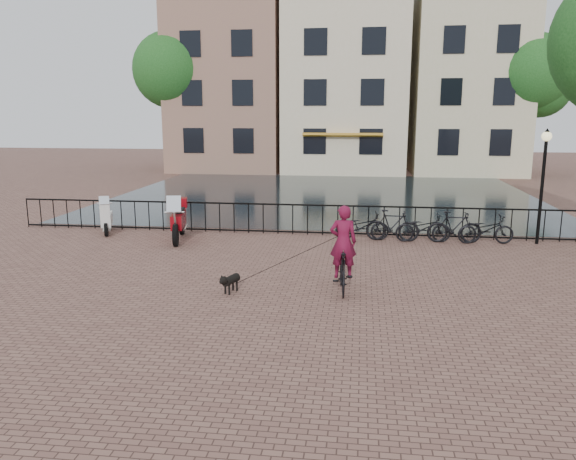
# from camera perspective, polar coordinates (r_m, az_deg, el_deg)

# --- Properties ---
(ground) EXTENTS (100.00, 100.00, 0.00)m
(ground) POSITION_cam_1_polar(r_m,az_deg,el_deg) (11.13, -2.04, -9.24)
(ground) COLOR brown
(ground) RESTS_ON ground
(canal_water) EXTENTS (20.00, 20.00, 0.00)m
(canal_water) POSITION_cam_1_polar(r_m,az_deg,el_deg) (27.88, 3.85, 3.60)
(canal_water) COLOR black
(canal_water) RESTS_ON ground
(railing) EXTENTS (20.00, 0.05, 1.02)m
(railing) POSITION_cam_1_polar(r_m,az_deg,el_deg) (18.65, 2.01, 1.05)
(railing) COLOR black
(railing) RESTS_ON ground
(canal_house_left) EXTENTS (7.50, 9.00, 12.80)m
(canal_house_left) POSITION_cam_1_polar(r_m,az_deg,el_deg) (41.35, -5.62, 15.16)
(canal_house_left) COLOR #926E55
(canal_house_left) RESTS_ON ground
(canal_house_mid) EXTENTS (8.00, 9.50, 11.80)m
(canal_house_mid) POSITION_cam_1_polar(r_m,az_deg,el_deg) (40.29, 5.91, 14.53)
(canal_house_mid) COLOR beige
(canal_house_mid) RESTS_ON ground
(canal_house_right) EXTENTS (7.00, 9.00, 13.30)m
(canal_house_right) POSITION_cam_1_polar(r_m,az_deg,el_deg) (40.88, 17.62, 15.07)
(canal_house_right) COLOR beige
(canal_house_right) RESTS_ON ground
(tree_far_left) EXTENTS (5.04, 5.04, 9.27)m
(tree_far_left) POSITION_cam_1_polar(r_m,az_deg,el_deg) (39.45, -11.81, 15.61)
(tree_far_left) COLOR black
(tree_far_left) RESTS_ON ground
(tree_far_right) EXTENTS (4.76, 4.76, 8.76)m
(tree_far_right) POSITION_cam_1_polar(r_m,az_deg,el_deg) (38.69, 23.65, 14.41)
(tree_far_right) COLOR black
(tree_far_right) RESTS_ON ground
(lamp_post) EXTENTS (0.30, 0.30, 3.45)m
(lamp_post) POSITION_cam_1_polar(r_m,az_deg,el_deg) (18.72, 24.55, 5.82)
(lamp_post) COLOR black
(lamp_post) RESTS_ON ground
(cyclist) EXTENTS (0.76, 1.73, 2.32)m
(cyclist) POSITION_cam_1_polar(r_m,az_deg,el_deg) (12.73, 5.60, -2.40)
(cyclist) COLOR black
(cyclist) RESTS_ON ground
(dog) EXTENTS (0.45, 0.74, 0.48)m
(dog) POSITION_cam_1_polar(r_m,az_deg,el_deg) (12.80, -5.81, -5.31)
(dog) COLOR black
(dog) RESTS_ON ground
(motorcycle) EXTENTS (0.98, 2.31, 1.60)m
(motorcycle) POSITION_cam_1_polar(r_m,az_deg,el_deg) (18.12, -11.09, 1.47)
(motorcycle) COLOR maroon
(motorcycle) RESTS_ON ground
(scooter) EXTENTS (0.93, 1.54, 1.38)m
(scooter) POSITION_cam_1_polar(r_m,az_deg,el_deg) (19.86, -17.94, 1.68)
(scooter) COLOR silver
(scooter) RESTS_ON ground
(parked_bike_0) EXTENTS (1.78, 0.83, 0.90)m
(parked_bike_0) POSITION_cam_1_polar(r_m,az_deg,el_deg) (17.99, 7.53, 0.38)
(parked_bike_0) COLOR black
(parked_bike_0) RESTS_ON ground
(parked_bike_1) EXTENTS (1.69, 0.58, 1.00)m
(parked_bike_1) POSITION_cam_1_polar(r_m,az_deg,el_deg) (18.01, 10.56, 0.45)
(parked_bike_1) COLOR black
(parked_bike_1) RESTS_ON ground
(parked_bike_2) EXTENTS (1.75, 0.72, 0.90)m
(parked_bike_2) POSITION_cam_1_polar(r_m,az_deg,el_deg) (18.10, 13.56, 0.21)
(parked_bike_2) COLOR black
(parked_bike_2) RESTS_ON ground
(parked_bike_3) EXTENTS (1.67, 0.51, 1.00)m
(parked_bike_3) POSITION_cam_1_polar(r_m,az_deg,el_deg) (18.21, 16.54, 0.28)
(parked_bike_3) COLOR black
(parked_bike_3) RESTS_ON ground
(parked_bike_4) EXTENTS (1.77, 0.77, 0.90)m
(parked_bike_4) POSITION_cam_1_polar(r_m,az_deg,el_deg) (18.40, 19.45, 0.05)
(parked_bike_4) COLOR black
(parked_bike_4) RESTS_ON ground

